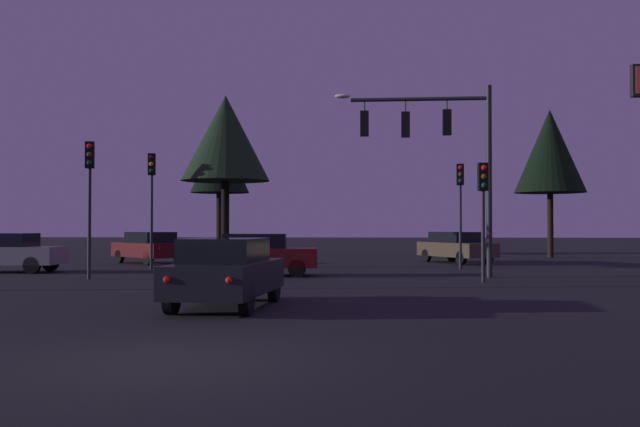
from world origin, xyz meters
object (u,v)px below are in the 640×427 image
(traffic_light_median, at_px, (460,194))
(tree_center_horizon, at_px, (550,151))
(traffic_light_far_side, at_px, (152,188))
(traffic_light_corner_left, at_px, (483,197))
(traffic_signal_mast_arm, at_px, (440,143))
(car_crossing_right, at_px, (258,254))
(car_crossing_left, at_px, (6,252))
(tree_left_far, at_px, (225,139))
(tree_behind_sign, at_px, (220,161))
(car_parked_lot, at_px, (456,247))
(traffic_light_corner_right, at_px, (90,182))
(car_far_lane, at_px, (149,247))
(car_nearside_lane, at_px, (226,271))

(traffic_light_median, xyz_separation_m, tree_center_horizon, (6.63, 11.55, 2.98))
(traffic_light_far_side, bearing_deg, traffic_light_corner_left, -25.65)
(traffic_signal_mast_arm, height_order, car_crossing_right, traffic_signal_mast_arm)
(car_crossing_left, xyz_separation_m, car_crossing_right, (10.09, -1.36, -0.00))
(traffic_light_median, relative_size, traffic_light_far_side, 0.92)
(car_crossing_right, distance_m, tree_left_far, 7.65)
(traffic_light_far_side, bearing_deg, car_crossing_left, -156.49)
(traffic_light_median, distance_m, traffic_light_far_side, 12.91)
(traffic_signal_mast_arm, distance_m, traffic_light_median, 5.42)
(traffic_light_far_side, xyz_separation_m, tree_behind_sign, (-0.46, 16.17, 2.59))
(traffic_light_corner_left, height_order, car_crossing_right, traffic_light_corner_left)
(car_parked_lot, height_order, tree_center_horizon, tree_center_horizon)
(traffic_light_median, distance_m, tree_behind_sign, 20.24)
(traffic_light_corner_left, bearing_deg, traffic_light_corner_right, 178.13)
(traffic_signal_mast_arm, height_order, car_far_lane, traffic_signal_mast_arm)
(car_crossing_left, relative_size, tree_behind_sign, 0.53)
(traffic_light_median, bearing_deg, traffic_light_corner_left, -91.79)
(traffic_signal_mast_arm, relative_size, car_nearside_lane, 1.54)
(traffic_light_far_side, height_order, car_crossing_right, traffic_light_far_side)
(car_nearside_lane, xyz_separation_m, car_far_lane, (-7.35, 18.37, 0.00))
(traffic_light_corner_left, xyz_separation_m, traffic_light_median, (0.23, 7.26, 0.41))
(car_far_lane, distance_m, car_parked_lot, 14.88)
(traffic_signal_mast_arm, distance_m, car_parked_lot, 10.89)
(traffic_light_median, bearing_deg, traffic_signal_mast_arm, -105.16)
(traffic_light_far_side, height_order, car_parked_lot, traffic_light_far_side)
(traffic_light_median, height_order, car_crossing_right, traffic_light_median)
(car_nearside_lane, bearing_deg, traffic_signal_mast_arm, 60.15)
(tree_left_far, bearing_deg, car_parked_lot, 22.23)
(traffic_light_median, relative_size, tree_behind_sign, 0.54)
(car_crossing_right, bearing_deg, traffic_signal_mast_arm, -2.08)
(traffic_light_far_side, height_order, car_crossing_left, traffic_light_far_side)
(tree_behind_sign, distance_m, tree_left_far, 14.64)
(car_far_lane, bearing_deg, car_nearside_lane, -68.18)
(traffic_light_corner_left, distance_m, traffic_light_corner_right, 13.06)
(traffic_light_corner_left, bearing_deg, car_crossing_right, 161.85)
(traffic_light_corner_right, bearing_deg, car_crossing_left, 143.64)
(car_crossing_right, xyz_separation_m, tree_behind_sign, (-5.47, 19.74, 5.19))
(car_nearside_lane, height_order, car_parked_lot, same)
(car_nearside_lane, distance_m, tree_center_horizon, 30.22)
(traffic_light_corner_left, relative_size, tree_behind_sign, 0.47)
(car_crossing_right, bearing_deg, car_nearside_lane, -85.40)
(traffic_light_corner_right, height_order, tree_center_horizon, tree_center_horizon)
(traffic_light_corner_left, height_order, traffic_light_median, traffic_light_median)
(car_crossing_left, bearing_deg, traffic_light_median, 10.76)
(traffic_light_corner_right, xyz_separation_m, car_nearside_lane, (6.25, -8.04, -2.48))
(car_nearside_lane, distance_m, car_crossing_left, 15.83)
(traffic_light_far_side, relative_size, car_nearside_lane, 1.10)
(car_crossing_right, height_order, car_far_lane, same)
(traffic_light_far_side, bearing_deg, tree_center_horizon, 33.19)
(traffic_light_corner_right, distance_m, car_crossing_left, 6.29)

